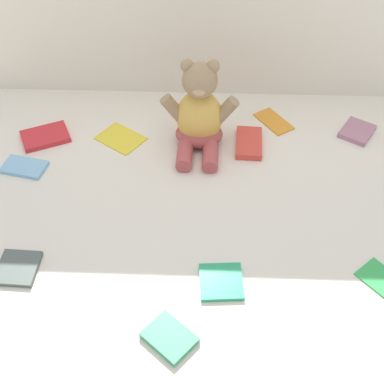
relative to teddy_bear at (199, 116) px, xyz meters
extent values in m
plane|color=silver|center=(-0.01, -0.21, -0.10)|extent=(3.20, 3.20, 0.00)
ellipsoid|color=#E5B24C|center=(0.00, 0.01, -0.01)|extent=(0.14, 0.11, 0.18)
ellipsoid|color=#B24C4C|center=(0.00, 0.00, -0.07)|extent=(0.14, 0.12, 0.06)
sphere|color=#9E7F5B|center=(0.00, 0.00, 0.12)|extent=(0.10, 0.10, 0.10)
ellipsoid|color=tan|center=(0.00, -0.03, 0.11)|extent=(0.04, 0.03, 0.03)
sphere|color=#9E7F5B|center=(-0.03, 0.02, 0.15)|extent=(0.04, 0.04, 0.04)
sphere|color=#9E7F5B|center=(0.04, 0.01, 0.15)|extent=(0.04, 0.04, 0.04)
cylinder|color=#9E7F5B|center=(-0.07, 0.01, 0.02)|extent=(0.08, 0.04, 0.09)
cylinder|color=#9E7F5B|center=(0.07, 0.00, 0.02)|extent=(0.08, 0.04, 0.09)
cylinder|color=#B24C4C|center=(-0.04, -0.09, -0.08)|extent=(0.05, 0.10, 0.05)
cylinder|color=#B24C4C|center=(0.03, -0.09, -0.08)|extent=(0.05, 0.10, 0.05)
cube|color=red|center=(-0.47, 0.00, -0.09)|extent=(0.17, 0.15, 0.02)
cube|color=#4E5953|center=(-0.42, -0.48, -0.10)|extent=(0.10, 0.10, 0.01)
cube|color=#A66E83|center=(0.48, 0.06, -0.09)|extent=(0.13, 0.13, 0.01)
cube|color=orange|center=(0.23, 0.11, -0.10)|extent=(0.13, 0.14, 0.01)
cube|color=#D44134|center=(0.15, -0.01, -0.09)|extent=(0.08, 0.14, 0.02)
cube|color=#7EB6DB|center=(-0.50, -0.13, -0.10)|extent=(0.13, 0.10, 0.01)
cube|color=#299C66|center=(0.07, -0.51, -0.10)|extent=(0.11, 0.11, 0.01)
cube|color=yellow|center=(-0.24, 0.01, -0.10)|extent=(0.17, 0.16, 0.01)
cube|color=#3E9567|center=(-0.05, -0.65, -0.09)|extent=(0.13, 0.13, 0.01)
camera|label=1|loc=(0.02, -1.21, 0.91)|focal=48.70mm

